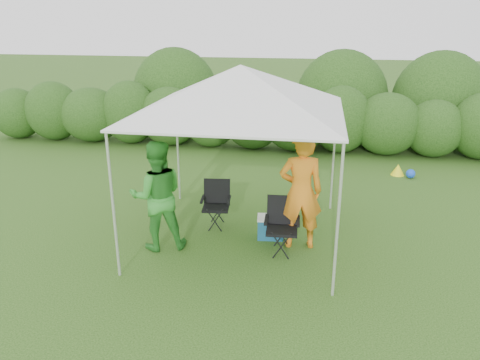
% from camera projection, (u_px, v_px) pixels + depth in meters
% --- Properties ---
extents(ground, '(70.00, 70.00, 0.00)m').
position_uv_depth(ground, '(235.00, 251.00, 7.40)').
color(ground, '#385F1E').
extents(hedge, '(16.94, 1.53, 1.80)m').
position_uv_depth(hedge, '(278.00, 120.00, 12.68)').
color(hedge, '#2B5219').
rests_on(hedge, ground).
extents(canopy, '(3.10, 3.10, 2.83)m').
position_uv_depth(canopy, '(240.00, 90.00, 7.04)').
color(canopy, silver).
rests_on(canopy, ground).
extents(chair_right, '(0.56, 0.51, 0.87)m').
position_uv_depth(chair_right, '(282.00, 221.00, 7.26)').
color(chair_right, black).
rests_on(chair_right, ground).
extents(chair_left, '(0.54, 0.50, 0.82)m').
position_uv_depth(chair_left, '(216.00, 201.00, 8.17)').
color(chair_left, black).
rests_on(chair_left, ground).
extents(man, '(0.74, 0.55, 1.87)m').
position_uv_depth(man, '(301.00, 192.00, 7.25)').
color(man, orange).
rests_on(man, ground).
extents(woman, '(1.04, 0.93, 1.76)m').
position_uv_depth(woman, '(157.00, 196.00, 7.24)').
color(woman, green).
rests_on(woman, ground).
extents(cooler, '(0.47, 0.36, 0.37)m').
position_uv_depth(cooler, '(271.00, 227.00, 7.78)').
color(cooler, '#1B557D').
rests_on(cooler, ground).
extents(bottle, '(0.07, 0.07, 0.25)m').
position_uv_depth(bottle, '(274.00, 211.00, 7.63)').
color(bottle, '#592D0C').
rests_on(bottle, cooler).
extents(lawn_toy, '(0.52, 0.43, 0.26)m').
position_uv_depth(lawn_toy, '(401.00, 171.00, 10.80)').
color(lawn_toy, yellow).
rests_on(lawn_toy, ground).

